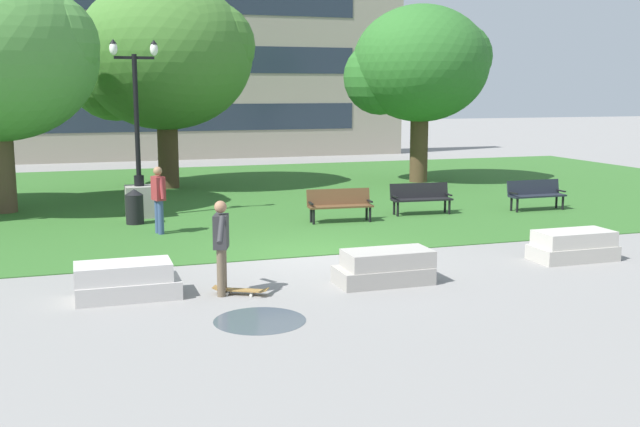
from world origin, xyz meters
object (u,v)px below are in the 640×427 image
(concrete_block_right, at_px, (573,246))
(concrete_block_left, at_px, (385,267))
(skateboard, at_px, (241,290))
(trash_bin, at_px, (135,206))
(concrete_block_center, at_px, (126,281))
(lamp_post_right, at_px, (139,182))
(park_bench_near_left, at_px, (340,203))
(park_bench_far_left, at_px, (421,196))
(person_bystander_near_lawn, at_px, (159,196))
(park_bench_near_right, at_px, (536,193))
(person_skateboarder, at_px, (221,242))

(concrete_block_right, bearing_deg, concrete_block_left, -173.13)
(skateboard, bearing_deg, trash_bin, 99.01)
(concrete_block_center, bearing_deg, lamp_post_right, 83.66)
(concrete_block_right, distance_m, park_bench_near_left, 6.78)
(park_bench_near_left, distance_m, park_bench_far_left, 2.74)
(lamp_post_right, xyz_separation_m, trash_bin, (-0.23, -1.11, -0.53))
(park_bench_far_left, distance_m, trash_bin, 8.18)
(park_bench_near_left, bearing_deg, concrete_block_center, -135.53)
(concrete_block_left, distance_m, person_bystander_near_lawn, 7.25)
(skateboard, bearing_deg, lamp_post_right, 96.44)
(skateboard, distance_m, lamp_post_right, 9.08)
(concrete_block_center, height_order, park_bench_far_left, park_bench_far_left)
(park_bench_near_right, height_order, trash_bin, trash_bin)
(park_bench_near_left, height_order, trash_bin, trash_bin)
(concrete_block_right, bearing_deg, person_skateboarder, -176.96)
(concrete_block_center, distance_m, person_bystander_near_lawn, 5.97)
(park_bench_far_left, bearing_deg, concrete_block_center, -143.63)
(concrete_block_right, xyz_separation_m, lamp_post_right, (-8.43, 8.46, 0.73))
(trash_bin, bearing_deg, concrete_block_center, -95.51)
(concrete_block_center, distance_m, concrete_block_right, 9.38)
(concrete_block_right, bearing_deg, concrete_block_center, -179.50)
(park_bench_far_left, relative_size, person_bystander_near_lawn, 1.07)
(park_bench_far_left, bearing_deg, park_bench_near_left, -169.90)
(park_bench_near_left, distance_m, lamp_post_right, 5.79)
(concrete_block_right, relative_size, trash_bin, 1.88)
(concrete_block_center, xyz_separation_m, person_skateboarder, (1.65, -0.33, 0.66))
(park_bench_near_right, relative_size, park_bench_far_left, 0.98)
(concrete_block_left, height_order, skateboard, concrete_block_left)
(park_bench_far_left, distance_m, lamp_post_right, 8.17)
(concrete_block_left, height_order, lamp_post_right, lamp_post_right)
(park_bench_far_left, relative_size, lamp_post_right, 0.37)
(concrete_block_center, bearing_deg, park_bench_near_left, 44.47)
(skateboard, height_order, person_bystander_near_lawn, person_bystander_near_lawn)
(concrete_block_center, relative_size, person_skateboarder, 1.05)
(trash_bin, bearing_deg, lamp_post_right, 78.18)
(skateboard, height_order, park_bench_near_left, park_bench_near_left)
(person_skateboarder, distance_m, park_bench_near_right, 12.64)
(park_bench_near_right, distance_m, person_bystander_near_lawn, 11.32)
(concrete_block_center, xyz_separation_m, person_bystander_near_lawn, (1.20, 5.81, 0.68))
(person_skateboarder, xyz_separation_m, skateboard, (0.31, -0.09, -0.89))
(concrete_block_left, xyz_separation_m, person_skateboarder, (-3.10, 0.15, 0.66))
(concrete_block_center, relative_size, concrete_block_right, 1.00)
(concrete_block_right, distance_m, person_bystander_near_lawn, 10.01)
(park_bench_far_left, bearing_deg, concrete_block_right, -85.22)
(concrete_block_left, distance_m, park_bench_near_left, 6.66)
(park_bench_far_left, xyz_separation_m, person_bystander_near_lawn, (-7.64, -0.71, 0.45))
(park_bench_near_left, bearing_deg, concrete_block_right, -61.45)
(park_bench_near_left, bearing_deg, park_bench_near_right, 0.85)
(person_skateboarder, bearing_deg, trash_bin, 96.83)
(trash_bin, distance_m, person_bystander_near_lawn, 1.76)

